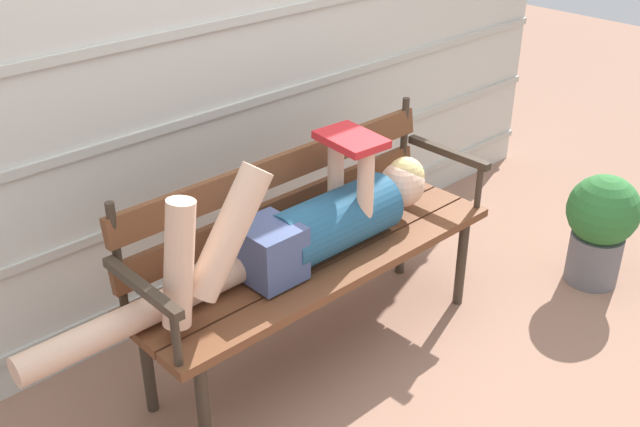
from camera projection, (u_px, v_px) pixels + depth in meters
ground_plane at (340, 364)px, 3.04m from camera, size 12.00×12.00×0.00m
house_siding at (210, 24)px, 2.94m from camera, size 4.42×0.08×2.48m
park_bench at (308, 240)px, 2.92m from camera, size 1.57×0.47×0.87m
reclining_person at (304, 228)px, 2.78m from camera, size 1.74×0.26×0.52m
potted_plant at (601, 224)px, 3.44m from camera, size 0.33×0.33×0.54m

